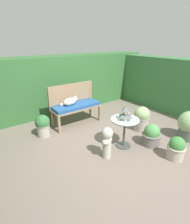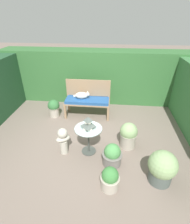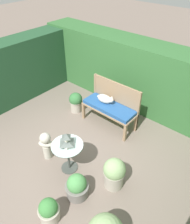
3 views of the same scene
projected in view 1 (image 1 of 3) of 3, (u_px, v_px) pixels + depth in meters
name	position (u px, v px, depth m)	size (l,w,h in m)	color
ground	(108.00, 140.00, 4.07)	(30.00, 30.00, 0.00)	#75665B
foliage_hedge_back	(59.00, 84.00, 5.58)	(6.40, 0.85, 1.72)	#336633
foliage_hedge_right	(174.00, 86.00, 5.47)	(0.70, 3.63, 1.66)	#38703D
garden_bench	(76.00, 107.00, 4.72)	(1.32, 0.51, 0.56)	#937556
bench_backrest	(71.00, 95.00, 4.79)	(1.32, 0.06, 1.07)	#937556
cat	(70.00, 101.00, 4.58)	(0.49, 0.23, 0.23)	silver
patio_table	(125.00, 125.00, 3.66)	(0.60, 0.60, 0.64)	#424742
pagoda_birdhouse	(126.00, 114.00, 3.56)	(0.25, 0.25, 0.28)	silver
garden_bust	(107.00, 141.00, 3.35)	(0.36, 0.32, 0.65)	#B7B2A3
potted_plant_bench_right	(142.00, 118.00, 4.41)	(0.40, 0.40, 0.63)	#ADA393
potted_plant_hedge_corner	(176.00, 148.00, 3.36)	(0.35, 0.35, 0.47)	#ADA393
potted_plant_bench_left	(151.00, 135.00, 3.82)	(0.42, 0.42, 0.49)	slate
potted_plant_path_edge	(189.00, 125.00, 4.01)	(0.53, 0.53, 0.68)	#4C5651
potted_plant_patio_mid	(43.00, 125.00, 4.15)	(0.35, 0.35, 0.54)	#ADA393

